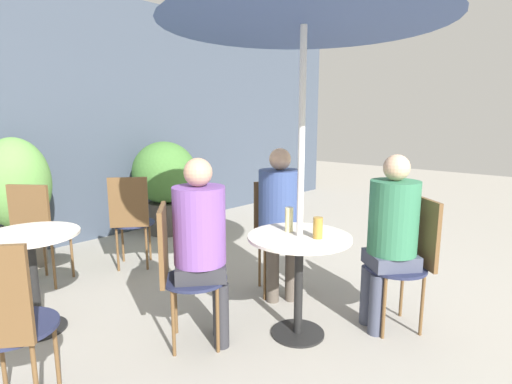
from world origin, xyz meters
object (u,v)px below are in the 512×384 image
Objects in this scene: bistro_chair_3 at (38,226)px; beer_glass_0 at (289,219)px; seated_person_1 at (280,210)px; beer_glass_1 at (318,228)px; potted_plant_0 at (17,194)px; umbrella at (304,1)px; cafe_table_far at (32,260)px; potted_plant_1 at (165,179)px; seated_person_2 at (202,236)px; bistro_chair_1 at (276,226)px; cafe_table_near at (299,260)px; seated_person_0 at (391,228)px; bistro_chair_2 at (178,264)px; bistro_chair_5 at (131,215)px; bistro_chair_4 at (1,317)px; bistro_chair_0 at (410,252)px.

bistro_chair_3 is 2.28m from beer_glass_0.
beer_glass_0 is (-0.38, -0.39, 0.06)m from seated_person_1.
beer_glass_1 is 0.11× the size of potted_plant_0.
cafe_table_far is at bearing 130.83° from umbrella.
seated_person_2 is at bearing -119.87° from potted_plant_1.
seated_person_2 is (-1.02, -0.22, 0.18)m from bistro_chair_1.
potted_plant_1 is at bearing 119.64° from bistro_chair_1.
bistro_chair_1 is 2.22m from potted_plant_1.
cafe_table_near is 0.68m from seated_person_2.
cafe_table_far is 4.21× the size of beer_glass_0.
cafe_table_near is at bearing -107.05° from beer_glass_0.
potted_plant_1 is at bearing 34.01° from cafe_table_far.
bistro_chair_3 is 2.96m from seated_person_0.
bistro_chair_2 is at bearing -123.09° from potted_plant_1.
potted_plant_0 is 1.09× the size of potted_plant_1.
bistro_chair_1 is at bearing 50.95° from umbrella.
bistro_chair_5 is at bearing 93.55° from umbrella.
bistro_chair_5 is 0.41× the size of umbrella.
seated_person_2 is 1.60m from umbrella.
bistro_chair_3 is at bearing 112.45° from umbrella.
seated_person_0 is 0.93m from seated_person_1.
bistro_chair_1 is 1.00× the size of bistro_chair_4.
seated_person_1 is 0.54× the size of umbrella.
bistro_chair_4 is 1.82m from beer_glass_1.
seated_person_1 is at bearing 59.00° from beer_glass_1.
umbrella reaches higher than bistro_chair_1.
beer_glass_0 is at bearing -95.02° from seated_person_1.
bistro_chair_5 is (-0.63, 1.34, 0.00)m from bistro_chair_1.
umbrella is at bearing 132.63° from bistro_chair_5.
umbrella is at bearing -107.22° from potted_plant_1.
umbrella is (-0.51, -0.63, 1.64)m from bistro_chair_1.
seated_person_1 is (-0.22, 1.02, 0.18)m from bistro_chair_0.
bistro_chair_5 reaches higher than beer_glass_1.
bistro_chair_5 is 0.76× the size of seated_person_2.
cafe_table_near is 2.96m from potted_plant_1.
bistro_chair_1 reaches higher than cafe_table_far.
cafe_table_far is 0.76× the size of bistro_chair_1.
bistro_chair_5 is at bearing -126.13° from seated_person_0.
seated_person_2 is 0.54× the size of umbrella.
potted_plant_0 reaches higher than bistro_chair_0.
potted_plant_0 is (-1.35, 3.31, 0.01)m from seated_person_0.
beer_glass_0 is at bearing -154.87° from bistro_chair_4.
seated_person_2 is at bearing -54.58° from cafe_table_far.
bistro_chair_4 is 2.38m from umbrella.
bistro_chair_5 is at bearing 93.55° from cafe_table_near.
cafe_table_near is 4.21× the size of beer_glass_0.
umbrella is at bearing -90.00° from bistro_chair_1.
seated_person_1 reaches higher than bistro_chair_0.
bistro_chair_0 is at bearing -46.80° from beer_glass_0.
cafe_table_near is at bearing -90.00° from seated_person_0.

